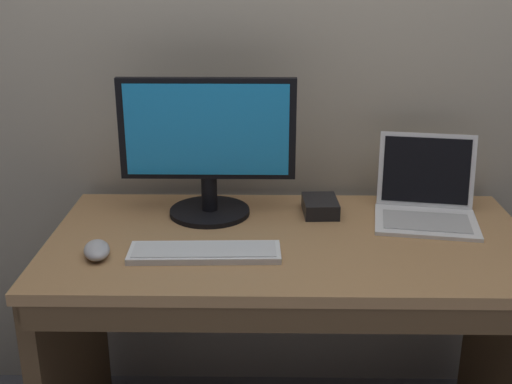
{
  "coord_description": "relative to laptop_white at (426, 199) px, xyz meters",
  "views": [
    {
      "loc": [
        -0.07,
        -1.73,
        1.55
      ],
      "look_at": [
        -0.1,
        0.0,
        0.92
      ],
      "focal_mm": 45.34,
      "sensor_mm": 36.0,
      "label": 1
    }
  ],
  "objects": [
    {
      "name": "desk",
      "position": [
        -0.43,
        -0.17,
        -0.3
      ],
      "size": [
        1.41,
        0.71,
        0.78
      ],
      "color": "#A87A4C",
      "rests_on": "ground"
    },
    {
      "name": "laptop_white",
      "position": [
        0.0,
        0.0,
        0.0
      ],
      "size": [
        0.35,
        0.34,
        0.24
      ],
      "color": "white",
      "rests_on": "desk"
    },
    {
      "name": "external_monitor",
      "position": [
        -0.68,
        0.0,
        0.17
      ],
      "size": [
        0.54,
        0.25,
        0.44
      ],
      "color": "black",
      "rests_on": "desk"
    },
    {
      "name": "external_drive_box",
      "position": [
        -0.33,
        0.02,
        -0.03
      ],
      "size": [
        0.11,
        0.15,
        0.05
      ],
      "primitive_type": "cube",
      "rotation": [
        0.0,
        0.0,
        0.04
      ],
      "color": "black",
      "rests_on": "desk"
    },
    {
      "name": "wired_keyboard",
      "position": [
        -0.67,
        -0.29,
        -0.05
      ],
      "size": [
        0.42,
        0.14,
        0.02
      ],
      "color": "white",
      "rests_on": "desk"
    },
    {
      "name": "computer_mouse",
      "position": [
        -0.96,
        -0.31,
        -0.04
      ],
      "size": [
        0.1,
        0.13,
        0.04
      ],
      "primitive_type": "ellipsoid",
      "rotation": [
        0.0,
        0.0,
        0.26
      ],
      "color": "#B7B7BC",
      "rests_on": "desk"
    }
  ]
}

